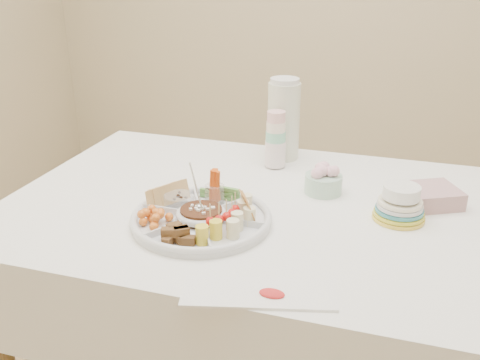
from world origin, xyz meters
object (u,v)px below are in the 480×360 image
(thermos, at_px, (284,118))
(dining_table, at_px, (260,308))
(plate_stack, at_px, (400,204))
(party_tray, at_px, (201,216))

(thermos, bearing_deg, dining_table, -85.62)
(dining_table, distance_m, plate_stack, 0.58)
(plate_stack, bearing_deg, dining_table, -177.86)
(party_tray, height_order, thermos, thermos)
(dining_table, bearing_deg, thermos, 94.38)
(dining_table, xyz_separation_m, party_tray, (-0.12, -0.18, 0.40))
(party_tray, height_order, plate_stack, plate_stack)
(thermos, height_order, plate_stack, thermos)
(dining_table, bearing_deg, party_tray, -125.44)
(party_tray, bearing_deg, plate_stack, 20.18)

